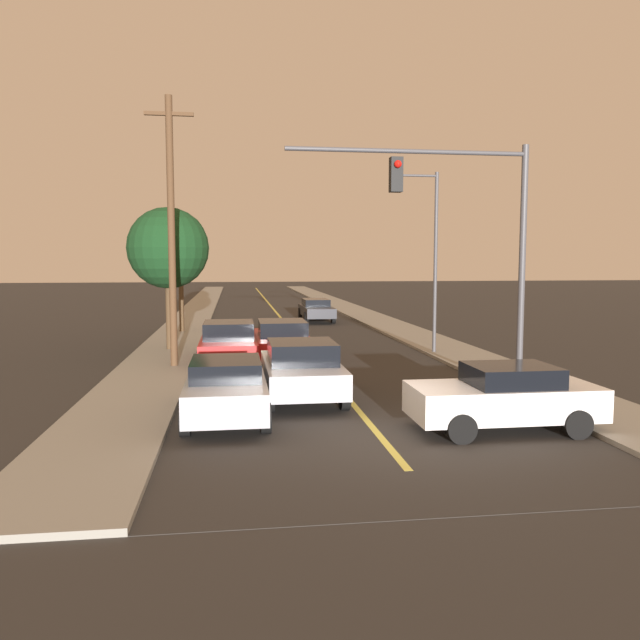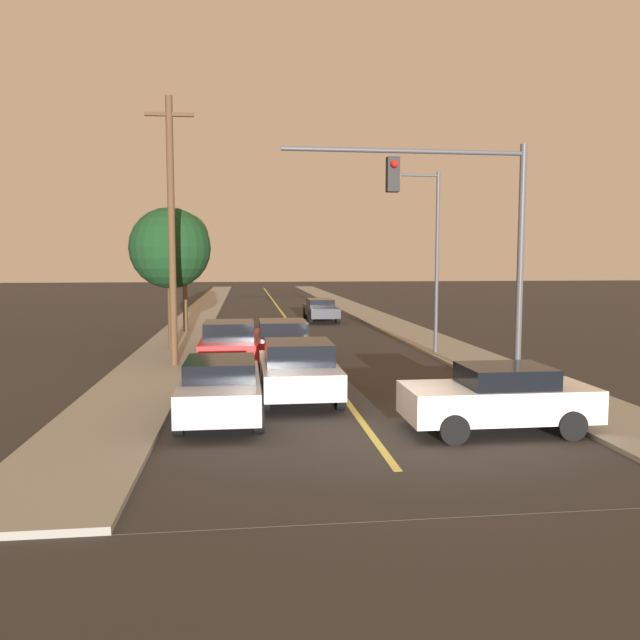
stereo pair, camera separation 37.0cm
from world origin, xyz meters
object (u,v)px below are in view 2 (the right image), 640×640
object	(u,v)px
car_near_lane_second	(283,339)
utility_pole_left	(172,228)
tree_left_far	(184,238)
traffic_signal_mast	(466,221)
streetlamp_right	(426,237)
car_outer_lane_second	(229,341)
car_far_oncoming	(321,309)
car_near_lane_front	(298,369)
tree_left_near	(170,249)
car_outer_lane_front	(221,387)
car_crossing_right	(499,398)

from	to	relation	value
car_near_lane_second	utility_pole_left	distance (m)	5.69
tree_left_far	utility_pole_left	bearing A→B (deg)	-86.79
utility_pole_left	car_near_lane_second	bearing A→B (deg)	20.67
traffic_signal_mast	streetlamp_right	bearing A→B (deg)	81.73
car_outer_lane_second	car_far_oncoming	xyz separation A→B (m)	(5.19, 15.20, -0.03)
car_near_lane_front	car_far_oncoming	world-z (taller)	car_near_lane_front
streetlamp_right	tree_left_far	world-z (taller)	streetlamp_right
streetlamp_right	tree_left_near	distance (m)	10.15
car_outer_lane_front	utility_pole_left	bearing A→B (deg)	104.52
car_outer_lane_front	streetlamp_right	world-z (taller)	streetlamp_right
traffic_signal_mast	streetlamp_right	xyz separation A→B (m)	(1.06, 7.27, -0.13)
car_outer_lane_front	traffic_signal_mast	xyz separation A→B (m)	(6.47, 1.80, 3.98)
car_outer_lane_front	car_crossing_right	distance (m)	6.24
tree_left_near	car_crossing_right	bearing A→B (deg)	-57.39
car_outer_lane_second	car_near_lane_front	bearing A→B (deg)	-73.02
car_outer_lane_front	car_outer_lane_second	xyz separation A→B (m)	(-0.00, 8.21, 0.01)
car_crossing_right	car_outer_lane_front	bearing A→B (deg)	73.11
car_outer_lane_second	utility_pole_left	distance (m)	4.54
car_far_oncoming	streetlamp_right	xyz separation A→B (m)	(2.34, -14.33, 3.87)
car_outer_lane_front	traffic_signal_mast	world-z (taller)	traffic_signal_mast
car_outer_lane_second	tree_left_near	distance (m)	5.14
car_crossing_right	traffic_signal_mast	world-z (taller)	traffic_signal_mast
car_far_oncoming	traffic_signal_mast	size ratio (longest dim) A/B	0.78
car_near_lane_front	tree_left_far	xyz separation A→B (m)	(-4.39, 15.92, 3.99)
car_outer_lane_second	tree_left_far	xyz separation A→B (m)	(-2.44, 9.53, 4.05)
car_near_lane_front	car_crossing_right	size ratio (longest dim) A/B	1.08
car_outer_lane_second	car_outer_lane_front	bearing A→B (deg)	-90.00
car_outer_lane_front	utility_pole_left	distance (m)	8.37
car_near_lane_front	tree_left_far	distance (m)	16.99
traffic_signal_mast	tree_left_far	bearing A→B (deg)	119.19
car_outer_lane_second	tree_left_far	world-z (taller)	tree_left_far
car_near_lane_second	car_crossing_right	bearing A→B (deg)	-68.79
car_near_lane_second	car_crossing_right	size ratio (longest dim) A/B	1.21
car_far_oncoming	car_crossing_right	bearing A→B (deg)	91.78
car_near_lane_front	car_near_lane_second	bearing A→B (deg)	90.00
tree_left_near	utility_pole_left	bearing A→B (deg)	-82.55
car_crossing_right	tree_left_far	bearing A→B (deg)	23.26
car_outer_lane_second	car_crossing_right	xyz separation A→B (m)	(5.97, -10.03, -0.02)
car_near_lane_second	car_far_oncoming	distance (m)	15.22
streetlamp_right	tree_left_near	xyz separation A→B (m)	(-9.90, 2.17, -0.43)
car_near_lane_front	utility_pole_left	size ratio (longest dim) A/B	0.48
car_near_lane_front	car_outer_lane_second	distance (m)	6.68
car_crossing_right	tree_left_far	size ratio (longest dim) A/B	0.67
utility_pole_left	tree_left_near	distance (m)	4.21
streetlamp_right	tree_left_far	bearing A→B (deg)	138.96
tree_left_far	car_far_oncoming	bearing A→B (deg)	36.60
car_outer_lane_second	tree_left_near	bearing A→B (deg)	128.16
car_near_lane_second	car_outer_lane_second	xyz separation A→B (m)	(-1.95, -0.33, -0.01)
streetlamp_right	tree_left_near	world-z (taller)	streetlamp_right
tree_left_far	car_crossing_right	bearing A→B (deg)	-66.74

